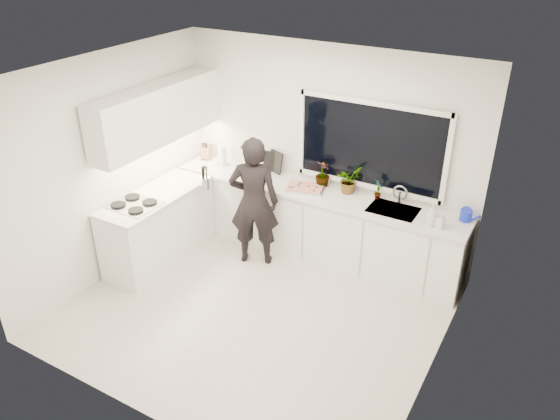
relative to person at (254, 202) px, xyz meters
The scene contains 25 objects.
floor 1.37m from the person, 58.22° to the right, with size 4.00×3.50×0.02m, color beige.
wall_back 1.14m from the person, 57.04° to the left, with size 4.00×0.02×2.70m, color white.
wall_left 1.78m from the person, 148.21° to the right, with size 0.02×3.50×2.70m, color white.
wall_right 2.77m from the person, 19.32° to the right, with size 0.02×3.50×2.70m, color white.
ceiling 2.14m from the person, 58.22° to the right, with size 4.00×3.50×0.02m, color white.
window 1.58m from the person, 35.48° to the left, with size 1.80×0.02×1.00m, color black.
base_cabinets_back 0.89m from the person, 44.61° to the left, with size 3.92×0.58×0.88m, color white.
base_cabinets_left 1.31m from the person, 153.69° to the right, with size 0.58×1.60×0.88m, color white.
countertop_back 0.78m from the person, 44.08° to the left, with size 3.94×0.62×0.04m, color silver.
countertop_left 1.24m from the person, 153.69° to the right, with size 0.62×1.60×0.04m, color silver.
upper_cabinets 1.60m from the person, behind, with size 0.34×2.10×0.70m, color white.
sink 1.70m from the person, 18.89° to the left, with size 0.58×0.42×0.14m, color silver.
faucet 1.78m from the person, 25.01° to the left, with size 0.03×0.03×0.22m, color silver.
stovetop 1.45m from the person, 141.52° to the right, with size 0.56×0.48×0.03m, color black.
person is the anchor object (origin of this frame).
pizza_tray 0.69m from the person, 49.28° to the left, with size 0.48×0.36×0.03m, color silver.
pizza 0.69m from the person, 49.28° to the left, with size 0.44×0.31×0.01m, color red.
watering_can 2.51m from the person, 16.43° to the left, with size 0.14×0.14×0.13m, color #152ACC.
paper_towel_roll 1.14m from the person, 144.81° to the left, with size 0.11×0.11×0.26m, color white.
knife_block 1.42m from the person, 150.77° to the left, with size 0.13×0.10×0.22m, color olive.
utensil_crock 0.69m from the person, behind, with size 0.13×0.13×0.16m, color silver.
picture_frame_large 0.85m from the person, 105.53° to the left, with size 0.22×0.02×0.28m, color black.
picture_frame_small 0.83m from the person, 100.59° to the left, with size 0.25×0.02×0.30m, color black.
herb_plants 1.15m from the person, 38.90° to the left, with size 0.95×0.35×0.34m.
soap_bottles 2.18m from the person, 10.63° to the left, with size 0.22×0.14×0.28m.
Camera 1 is at (2.72, -4.15, 3.97)m, focal length 35.00 mm.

